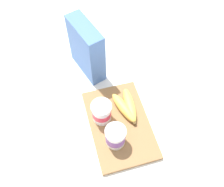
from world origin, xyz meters
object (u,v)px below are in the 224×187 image
cutting_board (120,124)px  spoon (153,183)px  cereal_box (86,49)px  banana_bunch (127,107)px  yogurt_cup_front (115,137)px  yogurt_cup_back (102,112)px

cutting_board → spoon: (-0.25, -0.05, -0.00)m
cereal_box → banana_bunch: 0.29m
cutting_board → cereal_box: 0.34m
cereal_box → yogurt_cup_front: size_ratio=2.76×
yogurt_cup_back → banana_bunch: yogurt_cup_back is taller
banana_bunch → spoon: (-0.30, -0.00, -0.03)m
cutting_board → spoon: size_ratio=2.94×
yogurt_cup_front → yogurt_cup_back: yogurt_cup_back is taller
spoon → yogurt_cup_back: bearing=20.4°
yogurt_cup_back → cereal_box: bearing=-1.5°
spoon → cutting_board: bearing=10.9°
cutting_board → spoon: cutting_board is taller
cereal_box → spoon: (-0.56, -0.10, -0.12)m
spoon → banana_bunch: bearing=0.6°
yogurt_cup_back → spoon: size_ratio=0.78×
yogurt_cup_front → banana_bunch: (0.12, -0.08, -0.03)m
banana_bunch → spoon: banana_bunch is taller
yogurt_cup_back → spoon: (-0.29, -0.11, -0.06)m
banana_bunch → yogurt_cup_back: bearing=97.1°
cutting_board → cereal_box: (0.31, 0.05, 0.12)m
banana_bunch → spoon: size_ratio=1.37×
cutting_board → cereal_box: cereal_box is taller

